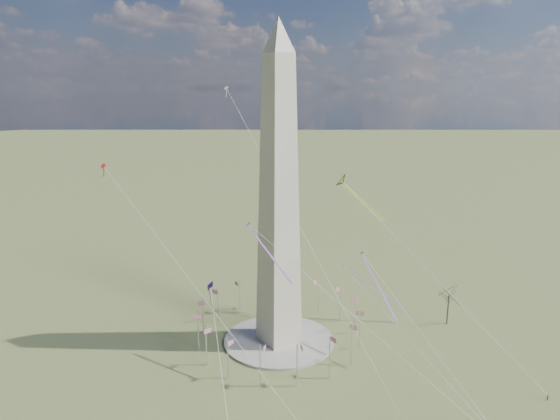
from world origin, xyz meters
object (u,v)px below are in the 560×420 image
tree_near (449,294)px  kite_delta_black (344,183)px  washington_monument (279,199)px  person_east (548,397)px

tree_near → kite_delta_black: (-24.38, 28.97, 37.13)m
kite_delta_black → washington_monument: bearing=-10.9°
washington_monument → kite_delta_black: (31.82, 6.31, 0.62)m
washington_monument → person_east: washington_monument is taller
washington_monument → tree_near: size_ratio=6.23×
washington_monument → kite_delta_black: bearing=11.2°
washington_monument → tree_near: washington_monument is taller
person_east → kite_delta_black: bearing=-118.4°
washington_monument → tree_near: 70.74m
person_east → kite_delta_black: kite_delta_black is taller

